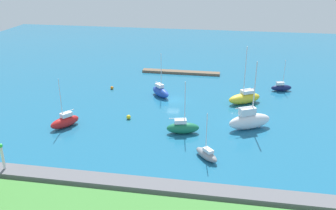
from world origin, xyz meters
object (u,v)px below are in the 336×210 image
Objects in this scene: mooring_buoy_orange at (112,88)px; sailboat_gray_mid_basin at (207,154)px; sailboat_navy_by_breakwater at (281,87)px; sailboat_blue_far_south at (161,91)px; sailboat_green_far_north at (183,127)px; mooring_buoy_yellow at (129,117)px; pier_dock at (181,72)px; sailboat_yellow_lone_north at (245,98)px; sailboat_white_near_pier at (249,120)px; sailboat_red_lone_south at (65,121)px; harbor_beacon at (2,154)px.

sailboat_gray_mid_basin is at bearing 130.92° from mooring_buoy_orange.
sailboat_gray_mid_basin is 1.03× the size of sailboat_navy_by_breakwater.
sailboat_blue_far_south is (11.56, -24.25, 0.37)m from sailboat_gray_mid_basin.
sailboat_blue_far_south reaches higher than sailboat_green_far_north.
pier_dock is at bearing -100.71° from mooring_buoy_yellow.
sailboat_yellow_lone_north is at bearing 43.25° from sailboat_green_far_north.
sailboat_white_near_pier is 14.72× the size of mooring_buoy_yellow.
sailboat_red_lone_south is (20.62, 1.07, -0.00)m from sailboat_green_far_north.
sailboat_yellow_lone_north is 35.35m from sailboat_red_lone_south.
pier_dock is 24.36× the size of mooring_buoy_yellow.
sailboat_green_far_north is at bearing 127.76° from sailboat_red_lone_south.
sailboat_white_near_pier is 33.49m from mooring_buoy_orange.
sailboat_green_far_north reaches higher than harbor_beacon.
sailboat_yellow_lone_north reaches higher than sailboat_blue_far_south.
harbor_beacon is 38.98m from sailboat_white_near_pier.
sailboat_gray_mid_basin is at bearing 110.00° from sailboat_red_lone_south.
sailboat_blue_far_south reaches higher than sailboat_navy_by_breakwater.
pier_dock is 2.82× the size of sailboat_navy_by_breakwater.
sailboat_yellow_lone_north is 16.34× the size of mooring_buoy_orange.
mooring_buoy_orange is (29.23, -3.54, -0.85)m from sailboat_yellow_lone_north.
sailboat_green_far_north is 0.77× the size of sailboat_white_near_pier.
pier_dock is at bearing 85.97° from sailboat_green_far_north.
sailboat_white_near_pier is at bearing 133.32° from sailboat_red_lone_south.
sailboat_navy_by_breakwater reaches higher than harbor_beacon.
sailboat_green_far_north reaches higher than pier_dock.
mooring_buoy_yellow is at bearing 146.74° from sailboat_green_far_north.
harbor_beacon is 4.58× the size of mooring_buoy_yellow.
harbor_beacon is at bearing -66.18° from sailboat_blue_far_south.
sailboat_red_lone_south reaches higher than harbor_beacon.
mooring_buoy_orange is at bearing 175.80° from sailboat_navy_by_breakwater.
mooring_buoy_orange is at bearing 46.83° from pier_dock.
harbor_beacon is 0.39× the size of sailboat_blue_far_south.
sailboat_red_lone_south is (13.64, 17.60, -0.06)m from sailboat_blue_far_south.
sailboat_blue_far_south is at bearing -113.65° from harbor_beacon.
sailboat_white_near_pier reaches higher than harbor_beacon.
harbor_beacon is (16.79, 50.84, 3.26)m from pier_dock.
sailboat_navy_by_breakwater is at bearing -163.36° from sailboat_yellow_lone_north.
sailboat_blue_far_south is 11.95m from mooring_buoy_orange.
mooring_buoy_yellow is (5.60, 29.61, 0.10)m from pier_dock.
sailboat_green_far_north reaches higher than sailboat_navy_by_breakwater.
sailboat_navy_by_breakwater is (-14.23, -32.15, 0.07)m from sailboat_gray_mid_basin.
sailboat_blue_far_south is 11.62× the size of mooring_buoy_yellow.
sailboat_green_far_north is at bearing -19.63° from sailboat_blue_far_south.
harbor_beacon is at bearing -146.62° from sailboat_navy_by_breakwater.
mooring_buoy_orange is at bearing -1.15° from sailboat_gray_mid_basin.
sailboat_yellow_lone_north reaches higher than mooring_buoy_orange.
sailboat_yellow_lone_north is 18.79m from sailboat_green_far_north.
sailboat_green_far_north is at bearing 134.36° from mooring_buoy_orange.
sailboat_green_far_north reaches higher than sailboat_red_lone_south.
sailboat_navy_by_breakwater reaches higher than mooring_buoy_yellow.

